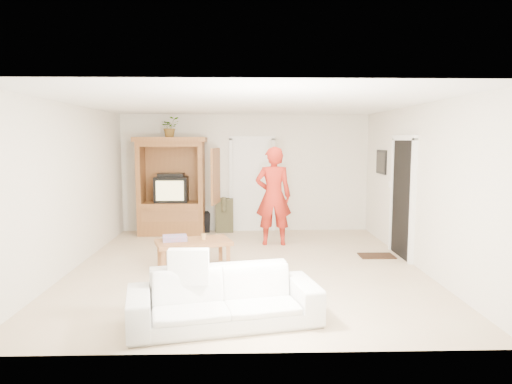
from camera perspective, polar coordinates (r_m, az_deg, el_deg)
The scene contains 19 objects.
floor at distance 7.47m, azimuth -1.19°, elevation -9.33°, with size 6.00×6.00×0.00m, color tan.
ceiling at distance 7.21m, azimuth -1.24°, elevation 10.97°, with size 6.00×6.00×0.00m, color white.
wall_back at distance 10.21m, azimuth -1.34°, elevation 2.37°, with size 5.50×5.50×0.00m, color silver.
wall_front at distance 4.25m, azimuth -0.93°, elevation -3.55°, with size 5.50×5.50×0.00m, color silver.
wall_left at distance 7.71m, azimuth -22.10°, elevation 0.53°, with size 6.00×6.00×0.00m, color silver.
wall_right at distance 7.75m, azimuth 19.57°, elevation 0.66°, with size 6.00×6.00×0.00m, color silver.
armoire at distance 10.03m, azimuth -10.36°, elevation -0.05°, with size 1.82×1.14×2.10m.
door_back at distance 10.21m, azimuth -0.49°, elevation 0.80°, with size 0.85×0.05×2.04m, color white.
doorway_right at distance 8.33m, azimuth 17.85°, elevation -0.83°, with size 0.05×0.90×2.04m, color black.
framed_picture at distance 9.51m, azimuth 15.40°, elevation 3.64°, with size 0.03×0.60×0.48m, color black.
doormat at distance 8.38m, azimuth 14.84°, elevation -7.72°, with size 0.60×0.40×0.02m, color #382316.
plant at distance 9.94m, azimuth -10.69°, elevation 7.98°, with size 0.38×0.33×0.42m, color #4C7238.
man at distance 8.85m, azimuth 2.18°, elevation -0.51°, with size 0.70×0.46×1.91m, color #AB2316.
sofa at distance 5.20m, azimuth -3.99°, elevation -13.00°, with size 2.09×0.82×0.61m, color silver.
coffee_table at distance 7.44m, azimuth -7.82°, elevation -6.44°, with size 1.31×0.96×0.44m.
towel at distance 7.46m, azimuth -10.12°, elevation -5.69°, with size 0.38×0.28×0.08m, color #D2466A.
candle at distance 7.46m, azimuth -6.56°, elevation -5.56°, with size 0.08×0.08×0.10m, color tan.
backpack_black at distance 10.16m, azimuth -6.89°, elevation -3.84°, with size 0.36×0.21×0.44m, color black, non-canonical shape.
backpack_olive at distance 10.18m, azimuth -3.98°, elevation -2.91°, with size 0.39×0.29×0.75m, color #47442B, non-canonical shape.
Camera 1 is at (-0.05, -7.19, 2.05)m, focal length 32.00 mm.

